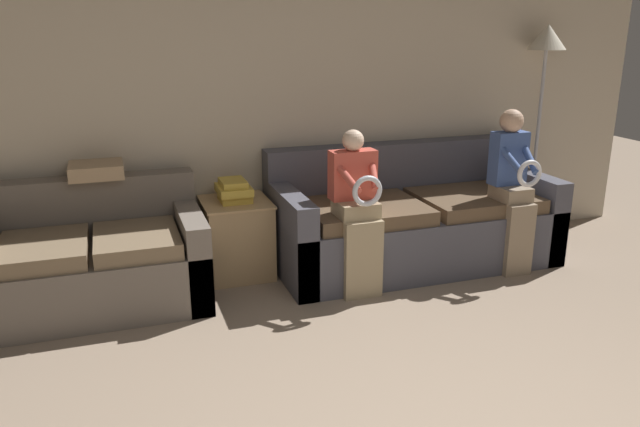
% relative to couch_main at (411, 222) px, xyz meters
% --- Properties ---
extents(wall_back, '(6.68, 0.06, 2.55)m').
position_rel_couch_main_xyz_m(wall_back, '(-0.93, 0.50, 0.94)').
color(wall_back, beige).
rests_on(wall_back, ground_plane).
extents(couch_main, '(2.25, 0.97, 0.92)m').
position_rel_couch_main_xyz_m(couch_main, '(0.00, 0.00, 0.00)').
color(couch_main, '#4C4C56').
rests_on(couch_main, ground_plane).
extents(couch_side, '(1.49, 0.93, 0.83)m').
position_rel_couch_main_xyz_m(couch_side, '(-2.44, -0.01, -0.03)').
color(couch_side, '#70665B').
rests_on(couch_side, ground_plane).
extents(child_left_seated, '(0.33, 0.37, 1.17)m').
position_rel_couch_main_xyz_m(child_left_seated, '(-0.65, -0.42, 0.31)').
color(child_left_seated, tan).
rests_on(child_left_seated, ground_plane).
extents(child_right_seated, '(0.27, 0.38, 1.26)m').
position_rel_couch_main_xyz_m(child_right_seated, '(0.65, -0.41, 0.37)').
color(child_right_seated, gray).
rests_on(child_right_seated, ground_plane).
extents(side_shelf, '(0.51, 0.54, 0.59)m').
position_rel_couch_main_xyz_m(side_shelf, '(-1.40, 0.18, -0.03)').
color(side_shelf, tan).
rests_on(side_shelf, ground_plane).
extents(book_stack, '(0.24, 0.31, 0.16)m').
position_rel_couch_main_xyz_m(book_stack, '(-1.41, 0.18, 0.34)').
color(book_stack, gold).
rests_on(book_stack, side_shelf).
extents(floor_lamp, '(0.33, 0.33, 1.87)m').
position_rel_couch_main_xyz_m(floor_lamp, '(1.36, 0.27, 1.27)').
color(floor_lamp, '#2D2B28').
rests_on(floor_lamp, ground_plane).
extents(throw_pillow, '(0.37, 0.37, 0.10)m').
position_rel_couch_main_xyz_m(throw_pillow, '(-2.37, 0.31, 0.55)').
color(throw_pillow, tan).
rests_on(throw_pillow, couch_side).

